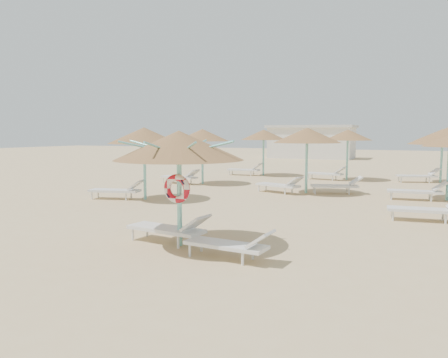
% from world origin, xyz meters
% --- Properties ---
extents(ground, '(120.00, 120.00, 0.00)m').
position_xyz_m(ground, '(0.00, 0.00, 0.00)').
color(ground, tan).
rests_on(ground, ground).
extents(main_palapa, '(2.82, 2.82, 2.53)m').
position_xyz_m(main_palapa, '(-0.48, 0.00, 2.20)').
color(main_palapa, '#79D2C8').
rests_on(main_palapa, ground).
extents(lounger_main_a, '(2.06, 0.83, 0.73)m').
position_xyz_m(lounger_main_a, '(-0.76, 0.08, 0.35)').
color(lounger_main_a, white).
rests_on(lounger_main_a, ground).
extents(lounger_main_b, '(1.84, 0.68, 0.65)m').
position_xyz_m(lounger_main_b, '(0.99, -0.51, 0.31)').
color(lounger_main_b, white).
rests_on(lounger_main_b, ground).
extents(palapa_field, '(19.65, 13.79, 2.73)m').
position_xyz_m(palapa_field, '(1.31, 10.39, 2.32)').
color(palapa_field, '#79D2C8').
rests_on(palapa_field, ground).
extents(service_hut, '(8.40, 4.40, 3.25)m').
position_xyz_m(service_hut, '(-6.00, 35.00, 1.64)').
color(service_hut, silver).
rests_on(service_hut, ground).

